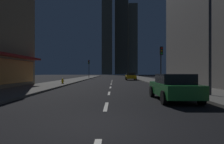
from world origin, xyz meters
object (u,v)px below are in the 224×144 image
(traffic_light_near_right, at_px, (161,57))
(car_parked_near, at_px, (174,87))
(fire_hydrant_far_left, at_px, (63,81))
(street_lamp_right, at_px, (196,14))
(car_parked_far, at_px, (131,76))
(traffic_light_far_left, at_px, (89,65))

(traffic_light_near_right, bearing_deg, car_parked_near, -100.48)
(fire_hydrant_far_left, relative_size, street_lamp_right, 0.10)
(car_parked_far, bearing_deg, car_parked_near, -90.00)
(car_parked_far, bearing_deg, fire_hydrant_far_left, -124.77)
(car_parked_near, bearing_deg, car_parked_far, 90.00)
(fire_hydrant_far_left, bearing_deg, car_parked_far, 55.23)
(car_parked_far, bearing_deg, street_lamp_right, -85.93)
(fire_hydrant_far_left, height_order, street_lamp_right, street_lamp_right)
(car_parked_near, distance_m, car_parked_far, 26.22)
(street_lamp_right, bearing_deg, car_parked_near, -145.25)
(car_parked_near, distance_m, street_lamp_right, 4.84)
(fire_hydrant_far_left, xyz_separation_m, traffic_light_near_right, (11.40, -2.27, 2.74))
(traffic_light_far_left, bearing_deg, traffic_light_near_right, -64.71)
(traffic_light_far_left, relative_size, street_lamp_right, 0.64)
(car_parked_far, xyz_separation_m, fire_hydrant_far_left, (-9.50, -13.68, -0.29))
(car_parked_near, bearing_deg, street_lamp_right, 34.75)
(car_parked_near, height_order, car_parked_far, same)
(traffic_light_near_right, distance_m, traffic_light_far_left, 25.75)
(fire_hydrant_far_left, height_order, traffic_light_near_right, traffic_light_near_right)
(fire_hydrant_far_left, distance_m, street_lamp_right, 16.62)
(car_parked_near, relative_size, traffic_light_near_right, 1.01)
(car_parked_far, bearing_deg, traffic_light_near_right, -83.21)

